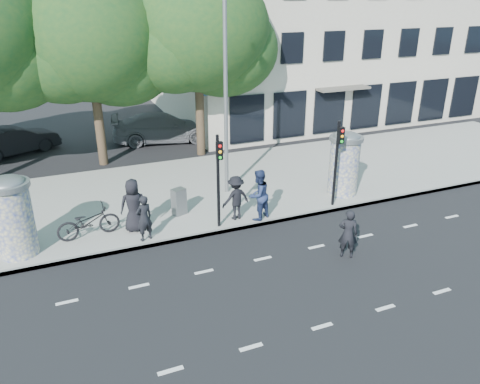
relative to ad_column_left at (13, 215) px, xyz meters
name	(u,v)px	position (x,y,z in m)	size (l,w,h in m)	color
ground	(283,282)	(7.20, -4.50, -1.54)	(120.00, 120.00, 0.00)	black
sidewalk	(203,189)	(7.20, 3.00, -1.46)	(40.00, 8.00, 0.15)	gray
curb	(238,228)	(7.20, -0.95, -1.46)	(40.00, 0.10, 0.16)	slate
lane_dash_near	(322,326)	(7.20, -6.70, -1.53)	(32.00, 0.12, 0.01)	silver
lane_dash_far	(263,259)	(7.20, -3.10, -1.53)	(32.00, 0.12, 0.01)	silver
ad_column_left	(13,215)	(0.00, 0.00, 0.00)	(1.36, 1.36, 2.65)	beige
ad_column_right	(344,162)	(12.40, 0.20, 0.00)	(1.36, 1.36, 2.65)	beige
traffic_pole_near	(219,172)	(6.60, -0.71, 0.69)	(0.22, 0.31, 3.40)	black
traffic_pole_far	(337,155)	(11.40, -0.71, 0.69)	(0.22, 0.31, 3.40)	black
street_lamp	(226,81)	(8.00, 2.13, 3.26)	(0.25, 0.93, 8.00)	slate
tree_near_left	(89,37)	(3.70, 8.20, 4.53)	(6.80, 6.80, 8.97)	#38281C
tree_center	(197,29)	(8.70, 7.80, 4.77)	(7.00, 7.00, 9.30)	#38281C
building	(307,22)	(19.20, 15.49, 4.46)	(20.30, 15.85, 12.00)	#C0B2A1
ped_a	(134,205)	(3.76, 0.17, -0.43)	(0.94, 0.61, 1.92)	black
ped_b	(144,218)	(3.95, -0.65, -0.58)	(0.59, 0.39, 1.62)	black
ped_c	(258,195)	(8.15, -0.65, -0.43)	(0.93, 0.73, 1.92)	navy
ped_d	(236,198)	(7.39, -0.32, -0.55)	(1.08, 0.62, 1.68)	black
man_road	(348,234)	(9.77, -3.99, -0.70)	(0.61, 0.40, 1.67)	black
bicycle	(88,222)	(2.21, 0.31, -0.83)	(2.11, 0.74, 1.11)	black
cabinet_left	(179,202)	(5.55, 0.85, -0.87)	(0.49, 0.36, 1.03)	slate
cabinet_right	(341,182)	(12.24, 0.07, -0.83)	(0.53, 0.39, 1.11)	slate
car_mid	(15,140)	(-0.37, 11.64, -0.81)	(4.44, 1.55, 1.46)	black
car_right	(163,128)	(7.42, 10.85, -0.72)	(5.61, 2.28, 1.63)	slate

